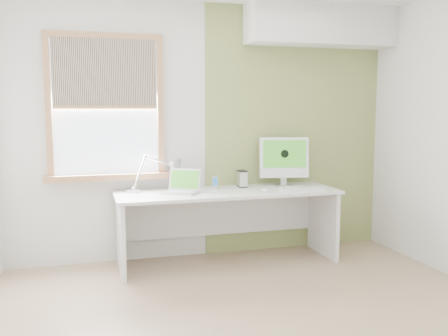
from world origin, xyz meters
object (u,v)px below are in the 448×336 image
object	(u,v)px
desk	(226,209)
laptop	(182,187)
desk_lamp	(169,171)
external_drive	(242,179)
imac	(284,159)

from	to	relation	value
desk	laptop	size ratio (longest dim) A/B	5.34
desk_lamp	external_drive	xyz separation A→B (m)	(0.76, -0.05, -0.10)
desk_lamp	imac	xyz separation A→B (m)	(1.21, -0.08, 0.10)
imac	desk_lamp	bearing A→B (deg)	176.41
desk_lamp	laptop	xyz separation A→B (m)	(0.09, -0.23, -0.13)
laptop	imac	size ratio (longest dim) A/B	0.79
desk_lamp	laptop	distance (m)	0.28
desk	imac	bearing A→B (deg)	9.01
desk_lamp	imac	bearing A→B (deg)	-3.59
desk_lamp	laptop	world-z (taller)	desk_lamp
desk	external_drive	size ratio (longest dim) A/B	12.71
external_drive	imac	distance (m)	0.50
desk	external_drive	distance (m)	0.37
imac	external_drive	bearing A→B (deg)	177.23
desk_lamp	external_drive	world-z (taller)	desk_lamp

